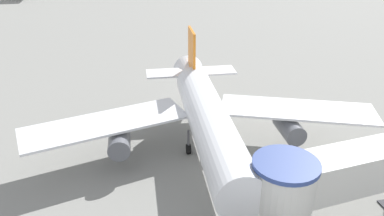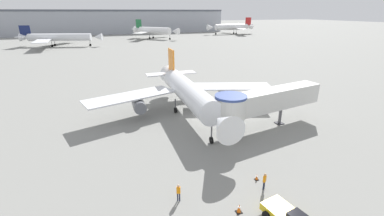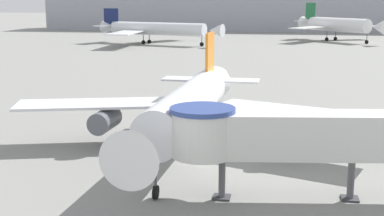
{
  "view_description": "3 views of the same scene",
  "coord_description": "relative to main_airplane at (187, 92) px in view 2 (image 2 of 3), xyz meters",
  "views": [
    {
      "loc": [
        -7.65,
        -24.83,
        18.63
      ],
      "look_at": [
        -2.2,
        3.58,
        4.53
      ],
      "focal_mm": 35.0,
      "sensor_mm": 36.0,
      "label": 1
    },
    {
      "loc": [
        -14.09,
        -34.5,
        15.85
      ],
      "look_at": [
        -2.53,
        -4.14,
        3.53
      ],
      "focal_mm": 24.0,
      "sensor_mm": 36.0,
      "label": 2
    },
    {
      "loc": [
        6.22,
        -39.48,
        12.54
      ],
      "look_at": [
        0.38,
        -5.28,
        5.38
      ],
      "focal_mm": 50.0,
      "sensor_mm": 36.0,
      "label": 3
    }
  ],
  "objects": [
    {
      "name": "background_jet_green_tail",
      "position": [
        22.62,
        121.92,
        0.89
      ],
      "size": [
        27.24,
        27.33,
        11.04
      ],
      "rotation": [
        0.0,
        0.0,
        0.72
      ],
      "color": "white",
      "rests_on": "ground_plane"
    },
    {
      "name": "background_jet_navy_tail",
      "position": [
        -27.8,
        102.61,
        0.3
      ],
      "size": [
        37.54,
        37.12,
        9.64
      ],
      "rotation": [
        0.0,
        0.0,
        1.27
      ],
      "color": "silver",
      "rests_on": "ground_plane"
    },
    {
      "name": "ground_crew_wing_walker",
      "position": [
        0.45,
        -20.06,
        -2.92
      ],
      "size": [
        0.39,
        0.34,
        1.78
      ],
      "rotation": [
        0.0,
        0.0,
        3.68
      ],
      "color": "#1E2338",
      "rests_on": "ground_plane"
    },
    {
      "name": "traffic_cone_near_nose",
      "position": [
        0.69,
        -18.57,
        -3.64
      ],
      "size": [
        0.39,
        0.39,
        0.65
      ],
      "color": "black",
      "rests_on": "ground_plane"
    },
    {
      "name": "main_airplane",
      "position": [
        0.0,
        0.0,
        0.0
      ],
      "size": [
        31.82,
        27.7,
        9.31
      ],
      "rotation": [
        0.0,
        0.0,
        -0.04
      ],
      "color": "silver",
      "rests_on": "ground_plane"
    },
    {
      "name": "terminal_building",
      "position": [
        0.6,
        173.15,
        4.46
      ],
      "size": [
        174.76,
        22.17,
        16.79
      ],
      "color": "#999EA8",
      "rests_on": "ground_plane"
    },
    {
      "name": "traffic_cone_apron_front",
      "position": [
        -3.27,
        -21.81,
        -3.55
      ],
      "size": [
        0.51,
        0.51,
        0.83
      ],
      "color": "black",
      "rests_on": "ground_plane"
    },
    {
      "name": "jet_bridge",
      "position": [
        7.96,
        -8.62,
        0.28
      ],
      "size": [
        17.7,
        5.51,
        5.91
      ],
      "rotation": [
        0.0,
        0.0,
        0.14
      ],
      "color": "silver",
      "rests_on": "ground_plane"
    },
    {
      "name": "ground_plane",
      "position": [
        1.08,
        -1.85,
        -3.95
      ],
      "size": [
        800.0,
        800.0,
        0.0
      ],
      "primitive_type": "plane",
      "color": "gray"
    },
    {
      "name": "background_jet_red_tail",
      "position": [
        83.53,
        135.02,
        1.06
      ],
      "size": [
        35.79,
        35.2,
        11.45
      ],
      "rotation": [
        0.0,
        0.0,
        -1.59
      ],
      "color": "white",
      "rests_on": "ground_plane"
    },
    {
      "name": "ground_crew_marshaller",
      "position": [
        -7.56,
        -18.7,
        -2.96
      ],
      "size": [
        0.38,
        0.32,
        1.71
      ],
      "rotation": [
        0.0,
        0.0,
        5.82
      ],
      "color": "#1E2338",
      "rests_on": "ground_plane"
    }
  ]
}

